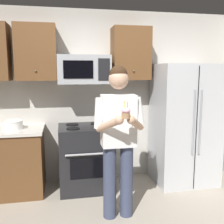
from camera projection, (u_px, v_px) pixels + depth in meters
wall_back at (92, 97)px, 4.07m from camera, size 4.40×0.10×2.60m
oven_range at (86, 157)px, 3.79m from camera, size 0.76×0.70×0.93m
microwave at (84, 70)px, 3.71m from camera, size 0.74×0.41×0.40m
refrigerator at (184, 124)px, 3.97m from camera, size 0.90×0.75×1.80m
cabinet_row_upper at (42, 53)px, 3.61m from camera, size 2.78×0.36×0.76m
bowl_large_white at (13, 125)px, 3.53m from camera, size 0.26×0.26×0.12m
person at (119, 134)px, 2.93m from camera, size 0.60×0.48×1.76m
cupcake at (126, 113)px, 2.57m from camera, size 0.09×0.09×0.17m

